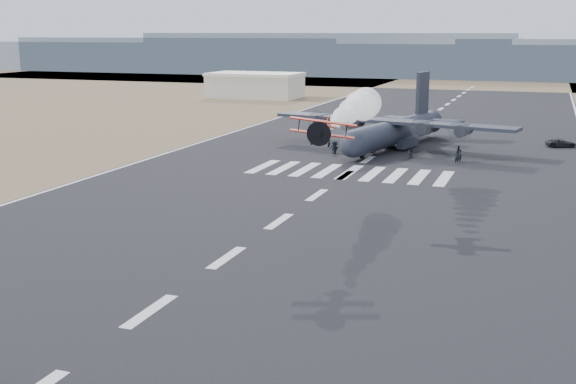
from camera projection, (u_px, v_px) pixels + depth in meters
The scene contains 20 objects.
ground at pixel (150, 311), 46.73m from camera, with size 500.00×500.00×0.00m, color black.
scrub_far at pixel (480, 82), 258.01m from camera, with size 500.00×80.00×0.00m, color #7A6245.
runway_markings at pixel (368, 160), 101.85m from camera, with size 60.00×260.00×0.01m, color silver, non-canonical shape.
ridge_seg_a at pixel (72, 55), 348.40m from camera, with size 150.00×50.00×13.00m, color slate.
ridge_seg_b at pixel (192, 54), 326.77m from camera, with size 150.00×50.00×15.00m, color slate.
ridge_seg_c at pixel (330, 53), 305.13m from camera, with size 150.00×50.00×17.00m, color slate.
ridge_seg_d at pixel (488, 60), 284.15m from camera, with size 150.00×50.00×13.00m, color slate.
hangar_left at pixel (255, 85), 196.32m from camera, with size 24.50×14.50×6.70m.
aerobatic_biplane at pixel (322, 129), 61.45m from camera, with size 5.78×5.18×2.45m.
smoke_trail at pixel (359, 106), 78.91m from camera, with size 3.75×22.07×3.61m.
transport_aircraft at pixel (395, 129), 111.56m from camera, with size 38.57×31.56×11.19m.
support_vehicle at pixel (561, 143), 112.74m from camera, with size 2.09×4.54×1.26m, color black.
crew_a at pixel (460, 156), 99.72m from camera, with size 0.67×0.55×1.84m, color black.
crew_b at pixel (410, 153), 102.65m from camera, with size 0.81×0.50×1.66m, color black.
crew_c at pixel (334, 147), 106.61m from camera, with size 1.20×0.56×1.86m, color black.
crew_d at pixel (375, 149), 105.58m from camera, with size 0.96×0.49×1.63m, color black.
crew_e at pixel (372, 148), 107.22m from camera, with size 0.78×0.48×1.60m, color black.
crew_f at pixel (335, 148), 106.54m from camera, with size 1.69×0.55×1.82m, color black.
crew_g at pixel (457, 157), 98.47m from camera, with size 0.66×0.54×1.80m, color black.
crew_h at pixel (459, 152), 102.57m from camera, with size 0.89×0.55×1.83m, color black.
Camera 1 is at (23.27, -38.31, 17.74)m, focal length 45.00 mm.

